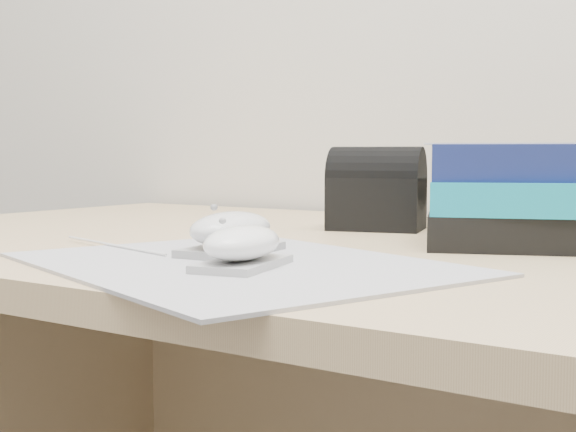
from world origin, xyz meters
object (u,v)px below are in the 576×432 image
Objects in this scene: mouse_front at (242,247)px; mouse_rear at (231,232)px; pouch at (377,190)px; book_stack at (535,196)px.

mouse_rear is at bearing 133.23° from mouse_front.
mouse_front is 0.80× the size of pouch.
book_stack is (0.23, 0.26, 0.03)m from mouse_rear.
mouse_front is at bearing -46.77° from mouse_rear.
book_stack is at bearing 49.43° from mouse_rear.
mouse_rear reaches higher than mouse_front.
pouch is (-0.01, 0.33, 0.03)m from mouse_rear.
mouse_front is 0.37m from book_stack.
book_stack is at bearing -16.56° from pouch.
mouse_rear is 0.87× the size of pouch.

